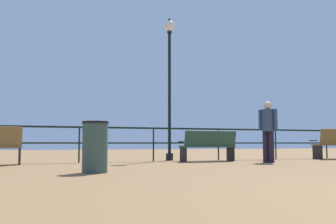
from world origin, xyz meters
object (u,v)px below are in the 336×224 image
lamppost_center (169,66)px  person_by_bench (268,127)px  bench_near_left (209,144)px  seagull_on_rail (263,126)px  trash_bin (95,147)px

lamppost_center → person_by_bench: 3.61m
bench_near_left → seagull_on_rail: 2.55m
person_by_bench → trash_bin: size_ratio=1.81×
bench_near_left → trash_bin: bearing=-140.9°
bench_near_left → seagull_on_rail: seagull_on_rail is taller
lamppost_center → person_by_bench: lamppost_center is taller
lamppost_center → person_by_bench: size_ratio=2.68×
person_by_bench → trash_bin: 5.46m
bench_near_left → lamppost_center: size_ratio=0.37×
seagull_on_rail → trash_bin: seagull_on_rail is taller
bench_near_left → person_by_bench: person_by_bench is taller
trash_bin → person_by_bench: bearing=20.9°
bench_near_left → person_by_bench: (1.22, -1.21, 0.47)m
trash_bin → seagull_on_rail: bearing=31.6°
bench_near_left → trash_bin: size_ratio=1.78×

